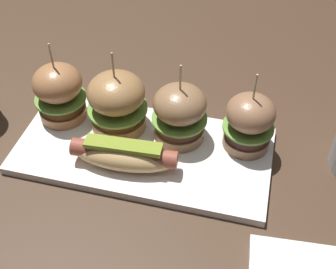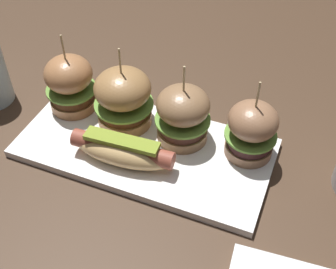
{
  "view_description": "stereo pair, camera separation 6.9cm",
  "coord_description": "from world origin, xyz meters",
  "views": [
    {
      "loc": [
        0.16,
        -0.48,
        0.54
      ],
      "look_at": [
        0.04,
        0.0,
        0.05
      ],
      "focal_mm": 47.13,
      "sensor_mm": 36.0,
      "label": 1
    },
    {
      "loc": [
        0.23,
        -0.46,
        0.54
      ],
      "look_at": [
        0.04,
        0.0,
        0.05
      ],
      "focal_mm": 47.13,
      "sensor_mm": 36.0,
      "label": 2
    }
  ],
  "objects": [
    {
      "name": "ground_plane",
      "position": [
        0.0,
        0.0,
        0.0
      ],
      "size": [
        3.0,
        3.0,
        0.0
      ],
      "primitive_type": "plane",
      "color": "#422D1E"
    },
    {
      "name": "platter_main",
      "position": [
        0.0,
        0.0,
        0.01
      ],
      "size": [
        0.42,
        0.2,
        0.01
      ],
      "primitive_type": "cube",
      "color": "white",
      "rests_on": "ground"
    },
    {
      "name": "hot_dog",
      "position": [
        -0.02,
        -0.04,
        0.04
      ],
      "size": [
        0.17,
        0.06,
        0.05
      ],
      "color": "tan",
      "rests_on": "platter_main"
    },
    {
      "name": "slider_far_left",
      "position": [
        -0.16,
        0.04,
        0.07
      ],
      "size": [
        0.09,
        0.09,
        0.15
      ],
      "color": "#A56D43",
      "rests_on": "platter_main"
    },
    {
      "name": "slider_center_left",
      "position": [
        -0.06,
        0.04,
        0.07
      ],
      "size": [
        0.1,
        0.1,
        0.15
      ],
      "color": "#9F7344",
      "rests_on": "platter_main"
    },
    {
      "name": "slider_center_right",
      "position": [
        0.05,
        0.04,
        0.06
      ],
      "size": [
        0.09,
        0.09,
        0.14
      ],
      "color": "#8F6946",
      "rests_on": "platter_main"
    },
    {
      "name": "slider_far_right",
      "position": [
        0.16,
        0.05,
        0.06
      ],
      "size": [
        0.08,
        0.08,
        0.14
      ],
      "color": "#926748",
      "rests_on": "platter_main"
    }
  ]
}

